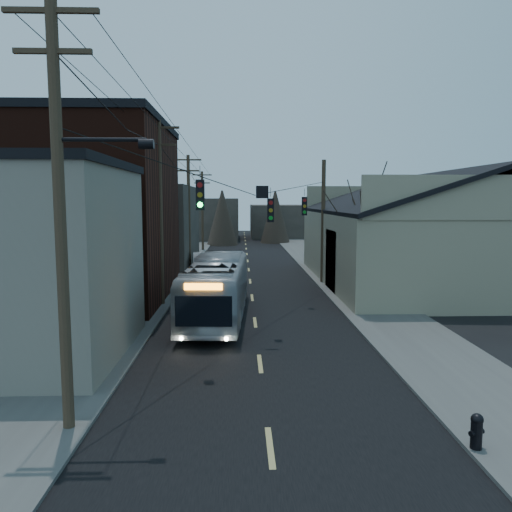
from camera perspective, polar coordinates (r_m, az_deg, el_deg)
The scene contains 15 objects.
ground at distance 10.81m, azimuth 2.32°, elevation -25.93°, with size 160.00×160.00×0.00m, color black.
road_surface at distance 39.53m, azimuth -0.79°, elevation -1.98°, with size 9.00×110.00×0.02m, color black.
sidewalk_left at distance 39.95m, azimuth -10.16°, elevation -1.92°, with size 4.00×110.00×0.12m, color #474744.
sidewalk_right at distance 40.17m, azimuth 8.53°, elevation -1.84°, with size 4.00×110.00×0.12m, color #474744.
building_clapboard at distance 20.06m, azimuth -26.29°, elevation -0.78°, with size 8.00×8.00×7.00m, color #6E695C.
building_brick at distance 30.57m, azimuth -19.61°, elevation 4.58°, with size 10.00×12.00×10.00m, color black.
building_left_far at distance 46.02m, azimuth -12.87°, elevation 3.42°, with size 9.00×14.00×7.00m, color #332F29.
warehouse at distance 36.88m, azimuth 19.99°, elevation 1.23°, with size 16.16×20.60×7.73m.
building_far_left at distance 74.35m, azimuth -5.91°, elevation 4.24°, with size 10.00×12.00×6.00m, color #332F29.
building_far_right at distance 79.54m, azimuth 3.76°, elevation 4.04°, with size 12.00×14.00×5.00m, color #332F29.
bare_tree at distance 30.06m, azimuth 12.04°, elevation 2.11°, with size 0.40×0.40×7.20m, color black.
utility_lines at distance 33.35m, azimuth -6.00°, elevation 4.96°, with size 11.24×45.28×10.50m.
bus at distance 24.46m, azimuth -4.47°, elevation -3.67°, with size 2.53×10.82×3.01m, color #A0A5AB.
parked_car at distance 42.01m, azimuth -6.22°, elevation -0.57°, with size 1.49×4.26×1.40m, color #A3A6AA.
fire_hydrant at distance 13.06m, azimuth 23.90°, elevation -17.71°, with size 0.40×0.28×0.83m.
Camera 1 is at (-0.68, -9.11, 5.78)m, focal length 35.00 mm.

